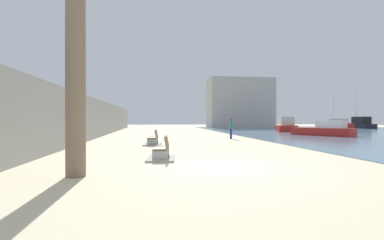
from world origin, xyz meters
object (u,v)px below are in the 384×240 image
at_px(bench_near, 162,154).
at_px(boat_far_right, 358,124).
at_px(person_walking, 231,127).
at_px(boat_far_left, 335,125).
at_px(boat_distant, 324,130).
at_px(bench_far, 153,141).
at_px(boat_nearest, 286,126).

relative_size(bench_near, boat_far_right, 0.30).
bearing_deg(bench_near, person_walking, 63.24).
xyz_separation_m(bench_near, boat_far_left, (28.72, 32.87, 0.45)).
relative_size(person_walking, boat_distant, 0.29).
distance_m(person_walking, boat_far_left, 30.71).
relative_size(bench_far, boat_far_left, 0.35).
height_order(bench_far, boat_far_left, boat_far_left).
bearing_deg(boat_far_left, boat_nearest, -147.75).
height_order(boat_distant, boat_far_right, boat_far_right).
bearing_deg(boat_far_left, person_walking, -137.45).
bearing_deg(bench_near, bench_far, 92.64).
height_order(bench_near, person_walking, person_walking).
height_order(bench_far, boat_nearest, boat_nearest).
bearing_deg(bench_far, person_walking, 38.01).
relative_size(bench_far, boat_distant, 0.36).
xyz_separation_m(bench_near, boat_distant, (16.22, 15.19, 0.35)).
bearing_deg(boat_nearest, boat_distant, -94.52).
xyz_separation_m(bench_far, boat_far_left, (29.05, 25.79, 0.45)).
relative_size(boat_nearest, boat_far_right, 0.86).
distance_m(boat_far_left, boat_far_right, 7.57).
relative_size(bench_near, person_walking, 1.27).
distance_m(bench_far, boat_distant, 18.43).
height_order(boat_nearest, boat_far_left, boat_far_left).
bearing_deg(bench_near, boat_distant, 43.14).
bearing_deg(boat_far_right, boat_nearest, -149.08).
bearing_deg(boat_distant, boat_far_left, 54.71).
height_order(bench_near, boat_nearest, boat_nearest).
distance_m(bench_far, person_walking, 8.20).
bearing_deg(boat_far_left, bench_far, -138.40).
relative_size(bench_near, boat_far_left, 0.35).
distance_m(person_walking, boat_distant, 10.58).
bearing_deg(bench_near, boat_far_right, 45.88).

